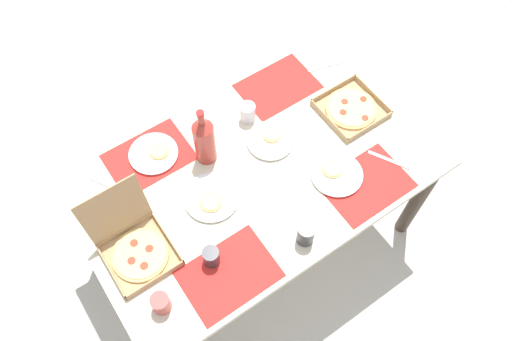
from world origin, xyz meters
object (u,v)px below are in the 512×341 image
(cup_clear_left, at_px, (161,303))
(pizza_box_corner_right, at_px, (351,109))
(plate_near_right, at_px, (154,154))
(pizza_box_corner_left, at_px, (135,245))
(plate_near_left, at_px, (336,174))
(soda_bottle, at_px, (204,140))
(plate_far_left, at_px, (270,140))
(cup_red, at_px, (248,113))
(cup_clear_right, at_px, (211,257))
(cup_spare, at_px, (306,234))
(plate_far_right, at_px, (211,198))

(cup_clear_left, bearing_deg, pizza_box_corner_right, 14.60)
(pizza_box_corner_right, relative_size, plate_near_right, 1.25)
(pizza_box_corner_left, xyz_separation_m, cup_clear_left, (-0.03, -0.25, -0.00))
(pizza_box_corner_left, xyz_separation_m, plate_near_left, (0.86, -0.18, -0.04))
(soda_bottle, bearing_deg, cup_clear_left, -135.99)
(plate_far_left, xyz_separation_m, plate_near_right, (-0.46, 0.23, 0.00))
(pizza_box_corner_left, height_order, cup_clear_left, pizza_box_corner_left)
(plate_near_left, xyz_separation_m, cup_red, (-0.15, 0.46, 0.04))
(plate_near_left, bearing_deg, soda_bottle, 136.01)
(soda_bottle, height_order, cup_red, soda_bottle)
(cup_clear_right, xyz_separation_m, cup_red, (0.50, 0.49, 0.00))
(pizza_box_corner_left, xyz_separation_m, cup_red, (0.72, 0.28, -0.00))
(plate_near_right, relative_size, cup_spare, 2.07)
(plate_far_right, bearing_deg, cup_red, 35.84)
(cup_clear_right, bearing_deg, pizza_box_corner_left, 136.88)
(plate_near_left, distance_m, soda_bottle, 0.58)
(plate_far_left, relative_size, plate_near_left, 0.93)
(pizza_box_corner_left, bearing_deg, cup_clear_left, -95.80)
(cup_clear_left, bearing_deg, plate_near_right, 63.84)
(pizza_box_corner_right, xyz_separation_m, soda_bottle, (-0.68, 0.16, 0.12))
(plate_near_left, bearing_deg, cup_clear_right, -177.78)
(cup_red, bearing_deg, plate_far_right, -144.16)
(pizza_box_corner_right, relative_size, plate_far_left, 1.29)
(pizza_box_corner_right, height_order, plate_near_left, pizza_box_corner_right)
(pizza_box_corner_left, bearing_deg, cup_red, 21.24)
(plate_far_right, relative_size, cup_red, 2.59)
(pizza_box_corner_right, bearing_deg, plate_far_right, -178.08)
(plate_far_right, relative_size, cup_clear_left, 2.69)
(plate_far_right, bearing_deg, plate_far_left, 14.51)
(cup_red, bearing_deg, cup_clear_left, -144.34)
(pizza_box_corner_left, relative_size, soda_bottle, 0.92)
(plate_far_right, distance_m, plate_far_left, 0.38)
(cup_clear_left, bearing_deg, soda_bottle, 44.01)
(plate_near_right, relative_size, cup_clear_right, 2.53)
(pizza_box_corner_left, distance_m, soda_bottle, 0.51)
(plate_near_right, bearing_deg, pizza_box_corner_left, -127.80)
(pizza_box_corner_right, xyz_separation_m, cup_spare, (-0.56, -0.39, 0.04))
(cup_clear_right, bearing_deg, plate_near_right, 84.90)
(plate_near_right, height_order, cup_clear_left, cup_clear_left)
(pizza_box_corner_right, bearing_deg, plate_near_left, -139.97)
(pizza_box_corner_left, relative_size, cup_clear_left, 3.43)
(plate_near_right, distance_m, cup_clear_right, 0.56)
(pizza_box_corner_right, bearing_deg, cup_spare, -145.31)
(plate_far_right, xyz_separation_m, soda_bottle, (0.09, 0.19, 0.12))
(plate_near_right, bearing_deg, soda_bottle, -36.53)
(plate_near_left, xyz_separation_m, soda_bottle, (-0.41, 0.39, 0.12))
(pizza_box_corner_left, relative_size, cup_red, 3.30)
(pizza_box_corner_right, relative_size, soda_bottle, 0.83)
(pizza_box_corner_left, bearing_deg, plate_near_left, -11.90)
(plate_near_left, height_order, cup_spare, cup_spare)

